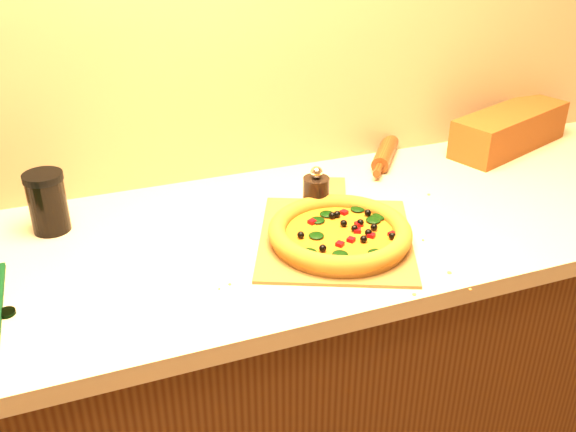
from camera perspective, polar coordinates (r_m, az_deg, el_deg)
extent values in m
cube|color=#47240F|center=(1.70, -2.52, -15.52)|extent=(2.80, 0.65, 0.86)
cube|color=#BEB494|center=(1.43, -2.90, -2.34)|extent=(2.84, 0.68, 0.04)
cube|color=olive|center=(1.40, 4.25, -1.97)|extent=(0.45, 0.46, 0.01)
cube|color=olive|center=(1.61, 4.15, 2.25)|extent=(0.11, 0.15, 0.01)
cylinder|color=#B7702D|center=(1.38, 4.61, -1.97)|extent=(0.29, 0.29, 0.01)
cylinder|color=gold|center=(1.37, 4.62, -1.57)|extent=(0.24, 0.24, 0.01)
torus|color=brown|center=(1.37, 4.63, -1.34)|extent=(0.31, 0.31, 0.04)
ellipsoid|color=black|center=(1.41, 5.85, -0.48)|extent=(0.03, 0.03, 0.01)
sphere|color=black|center=(1.34, 3.56, -1.79)|extent=(0.02, 0.02, 0.02)
cube|color=#9A050D|center=(1.34, 6.16, -2.05)|extent=(0.02, 0.02, 0.01)
cylinder|color=black|center=(1.28, -23.73, -7.87)|extent=(0.04, 0.04, 0.01)
cylinder|color=black|center=(1.49, 2.50, 1.86)|extent=(0.06, 0.06, 0.09)
sphere|color=silver|center=(1.47, 2.55, 3.89)|extent=(0.03, 0.03, 0.03)
cylinder|color=#5B250F|center=(1.82, 8.75, 5.81)|extent=(0.18, 0.21, 0.05)
cylinder|color=#5B250F|center=(1.95, 9.40, 7.32)|extent=(0.05, 0.05, 0.02)
cylinder|color=#5B250F|center=(1.69, 8.00, 4.07)|extent=(0.05, 0.05, 0.02)
cube|color=maroon|center=(1.96, 19.10, 7.28)|extent=(0.42, 0.26, 0.11)
cylinder|color=black|center=(1.50, -20.54, 0.88)|extent=(0.08, 0.08, 0.12)
cylinder|color=black|center=(1.47, -20.99, 3.26)|extent=(0.09, 0.09, 0.02)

